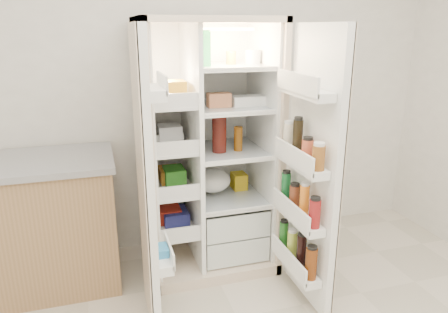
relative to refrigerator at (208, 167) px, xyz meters
name	(u,v)px	position (x,y,z in m)	size (l,w,h in m)	color
wall_back	(193,79)	(-0.02, 0.35, 0.61)	(4.00, 0.02, 2.70)	white
refrigerator	(208,167)	(0.00, 0.00, 0.00)	(0.92, 0.70, 1.80)	beige
freezer_door	(146,183)	(-0.51, -0.60, 0.15)	(0.15, 0.40, 1.72)	white
fridge_door	(310,176)	(0.47, -0.70, 0.12)	(0.17, 0.58, 1.72)	white
kitchen_counter	(22,226)	(-1.30, -0.01, -0.29)	(1.26, 0.67, 0.91)	#9A744D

